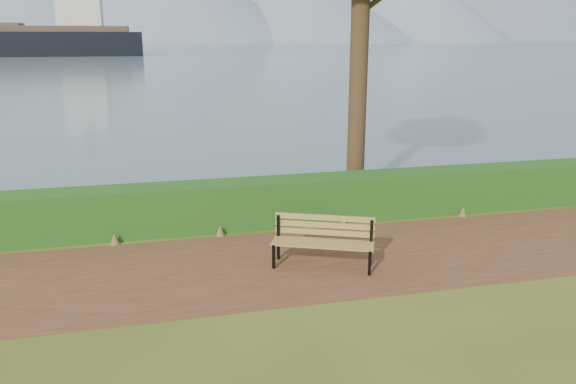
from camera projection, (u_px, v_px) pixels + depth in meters
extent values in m
plane|color=#435017|center=(296.00, 269.00, 9.99)|extent=(140.00, 140.00, 0.00)
cube|color=#532F1C|center=(292.00, 263.00, 10.27)|extent=(40.00, 3.40, 0.01)
cube|color=#1A4614|center=(267.00, 202.00, 12.29)|extent=(32.00, 0.85, 1.00)
cube|color=#415C69|center=(153.00, 46.00, 253.49)|extent=(700.00, 510.00, 0.00)
cone|color=slate|center=(52.00, 5.00, 359.86)|extent=(160.00, 160.00, 48.00)
cone|color=slate|center=(305.00, 7.00, 403.00)|extent=(170.00, 170.00, 50.00)
cone|color=slate|center=(415.00, 4.00, 431.80)|extent=(150.00, 150.00, 58.00)
cone|color=slate|center=(135.00, 18.00, 405.76)|extent=(120.00, 120.00, 35.00)
cone|color=slate|center=(346.00, 16.00, 436.86)|extent=(130.00, 130.00, 40.00)
cube|color=black|center=(274.00, 257.00, 9.96)|extent=(0.07, 0.08, 0.45)
cube|color=black|center=(278.00, 237.00, 10.32)|extent=(0.07, 0.08, 0.86)
cube|color=black|center=(276.00, 242.00, 10.12)|extent=(0.26, 0.50, 0.05)
cube|color=black|center=(370.00, 263.00, 9.68)|extent=(0.07, 0.08, 0.45)
cube|color=black|center=(371.00, 243.00, 10.04)|extent=(0.07, 0.08, 0.86)
cube|color=black|center=(370.00, 248.00, 9.83)|extent=(0.26, 0.50, 0.05)
cube|color=olive|center=(321.00, 247.00, 9.79)|extent=(1.69, 0.81, 0.04)
cube|color=olive|center=(322.00, 245.00, 9.91)|extent=(1.69, 0.81, 0.04)
cube|color=olive|center=(323.00, 242.00, 10.03)|extent=(1.69, 0.81, 0.04)
cube|color=olive|center=(324.00, 240.00, 10.15)|extent=(1.69, 0.81, 0.04)
cube|color=olive|center=(324.00, 232.00, 10.17)|extent=(1.68, 0.77, 0.10)
cube|color=olive|center=(324.00, 225.00, 10.14)|extent=(1.68, 0.77, 0.10)
cube|color=olive|center=(325.00, 218.00, 10.10)|extent=(1.68, 0.77, 0.10)
cylinder|color=#312014|center=(360.00, 37.00, 13.46)|extent=(0.45, 0.45, 8.01)
cube|color=silver|center=(79.00, 3.00, 121.13)|extent=(9.16, 8.40, 11.16)
cube|color=brown|center=(6.00, 25.00, 118.92)|extent=(6.11, 6.72, 0.81)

